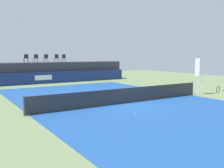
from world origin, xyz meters
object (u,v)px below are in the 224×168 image
at_px(spectator_chair_far_right, 63,58).
at_px(spectator_chair_right, 56,58).
at_px(tennis_ball, 136,114).
at_px(umpire_chair, 198,74).
at_px(net_post_far, 192,88).
at_px(spectator_chair_left, 36,58).
at_px(net_post_near, 24,106).
at_px(spectator_chair_center, 46,58).
at_px(spectator_chair_far_left, 26,58).

bearing_deg(spectator_chair_far_right, spectator_chair_right, -158.04).
height_order(spectator_chair_right, tennis_ball, spectator_chair_right).
relative_size(umpire_chair, net_post_far, 2.76).
height_order(spectator_chair_left, net_post_far, spectator_chair_left).
xyz_separation_m(spectator_chair_left, spectator_chair_right, (2.32, -0.01, 0.00)).
bearing_deg(umpire_chair, net_post_near, -179.99).
bearing_deg(spectator_chair_right, tennis_ball, -97.83).
bearing_deg(net_post_far, spectator_chair_center, 112.93).
bearing_deg(umpire_chair, tennis_ball, -161.15).
bearing_deg(spectator_chair_left, tennis_ball, -90.42).
bearing_deg(spectator_chair_left, spectator_chair_center, -3.49).
relative_size(spectator_chair_right, net_post_far, 0.89).
bearing_deg(net_post_far, spectator_chair_far_left, 118.98).
bearing_deg(spectator_chair_right, umpire_chair, -69.30).
height_order(spectator_chair_left, tennis_ball, spectator_chair_left).
height_order(spectator_chair_center, spectator_chair_right, same).
bearing_deg(net_post_far, tennis_ball, -159.83).
height_order(net_post_near, net_post_far, same).
distance_m(spectator_chair_center, net_post_far, 16.46).
bearing_deg(spectator_chair_center, spectator_chair_far_right, 11.61).
relative_size(spectator_chair_center, umpire_chair, 0.32).
relative_size(spectator_chair_far_right, tennis_ball, 13.06).
bearing_deg(spectator_chair_far_left, spectator_chair_far_right, 3.38).
xyz_separation_m(spectator_chair_center, net_post_far, (6.36, -15.02, -2.19)).
xyz_separation_m(spectator_chair_far_right, tennis_ball, (-3.47, -18.27, -2.66)).
height_order(spectator_chair_far_left, spectator_chair_center, same).
height_order(spectator_chair_far_left, spectator_chair_left, same).
height_order(spectator_chair_left, spectator_chair_right, same).
distance_m(spectator_chair_far_right, net_post_far, 16.17).
xyz_separation_m(spectator_chair_right, spectator_chair_far_right, (1.02, 0.41, 0.00)).
bearing_deg(spectator_chair_far_right, net_post_near, -118.20).
relative_size(spectator_chair_center, spectator_chair_far_right, 1.00).
bearing_deg(spectator_chair_right, spectator_chair_far_left, 177.33).
xyz_separation_m(net_post_far, tennis_ball, (-7.57, -2.78, -0.46)).
bearing_deg(spectator_chair_far_right, tennis_ball, -100.77).
bearing_deg(spectator_chair_left, umpire_chair, -62.01).
relative_size(net_post_near, net_post_far, 1.00).
bearing_deg(spectator_chair_center, spectator_chair_left, 176.51).
bearing_deg(spectator_chair_right, spectator_chair_left, 179.67).
bearing_deg(spectator_chair_far_right, spectator_chair_far_left, -176.62).
xyz_separation_m(net_post_near, tennis_ball, (4.83, -2.78, -0.46)).
distance_m(spectator_chair_center, umpire_chair, 16.58).
bearing_deg(spectator_chair_right, net_post_far, -71.25).
relative_size(spectator_chair_left, spectator_chair_far_right, 1.00).
bearing_deg(spectator_chair_center, net_post_far, -67.07).
height_order(spectator_chair_left, spectator_chair_far_right, same).
relative_size(spectator_chair_center, tennis_ball, 13.06).
xyz_separation_m(umpire_chair, net_post_near, (-12.98, -0.00, -1.09)).
bearing_deg(net_post_near, spectator_chair_far_right, 61.80).
height_order(spectator_chair_left, spectator_chair_center, same).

